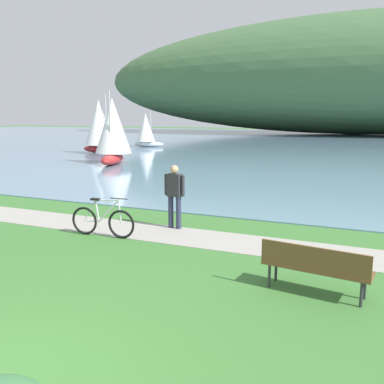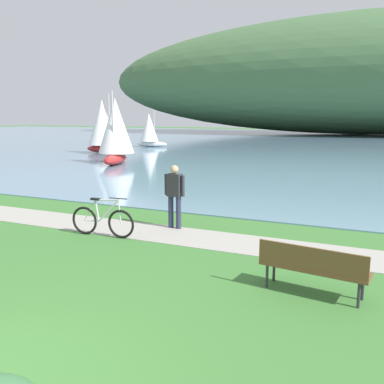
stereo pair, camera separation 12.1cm
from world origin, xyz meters
The scene contains 9 objects.
bay_water centered at (0.00, 48.78, 0.02)m, with size 180.00×80.00×0.04m, color #6B8EA8.
distant_hillside centered at (1.17, 70.41, 9.36)m, with size 90.12×28.00×18.64m, color #42663D.
shoreline_path centered at (0.00, 6.52, 0.01)m, with size 60.00×1.50×0.01m, color #A39E93.
park_bench_near_camera centered at (3.00, 4.24, 0.52)m, with size 1.85×0.72×0.88m.
bicycle_leaning_near_bench centered at (-2.32, 5.72, 0.40)m, with size 1.77×0.19×1.01m.
person_at_shoreline centered at (-1.00, 7.12, 0.98)m, with size 0.61×0.25×1.71m.
sailboat_nearest_to_shore centered at (-16.33, 32.66, 1.68)m, with size 3.07×2.09×3.48m.
sailboat_toward_hillside centered at (-11.08, 19.27, 2.12)m, with size 2.86×3.89×4.41m.
sailboat_far_off centered at (-16.11, 24.95, 2.19)m, with size 3.92×2.37×4.57m.
Camera 1 is at (3.74, -2.69, 2.99)m, focal length 39.07 mm.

